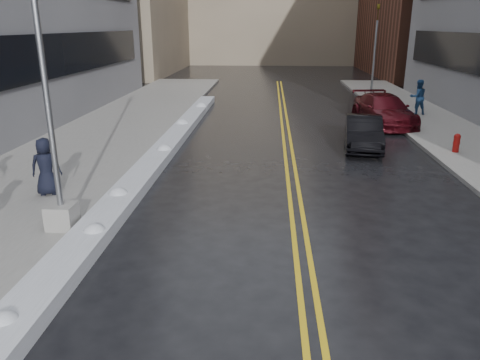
% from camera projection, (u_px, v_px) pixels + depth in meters
% --- Properties ---
extents(ground, '(160.00, 160.00, 0.00)m').
position_uv_depth(ground, '(182.00, 279.00, 9.44)').
color(ground, black).
rests_on(ground, ground).
extents(sidewalk_west, '(5.50, 50.00, 0.15)m').
position_uv_depth(sidewalk_west, '(88.00, 148.00, 19.23)').
color(sidewalk_west, gray).
rests_on(sidewalk_west, ground).
extents(lane_line_left, '(0.12, 50.00, 0.01)m').
position_uv_depth(lane_line_left, '(285.00, 153.00, 18.76)').
color(lane_line_left, gold).
rests_on(lane_line_left, ground).
extents(lane_line_right, '(0.12, 50.00, 0.01)m').
position_uv_depth(lane_line_right, '(292.00, 153.00, 18.75)').
color(lane_line_right, gold).
rests_on(lane_line_right, ground).
extents(snow_ridge, '(0.90, 30.00, 0.34)m').
position_uv_depth(snow_ridge, '(155.00, 160.00, 17.11)').
color(snow_ridge, silver).
rests_on(snow_ridge, ground).
extents(lamppost, '(0.65, 0.65, 7.62)m').
position_uv_depth(lamppost, '(51.00, 132.00, 10.73)').
color(lamppost, gray).
rests_on(lamppost, sidewalk_west).
extents(fire_hydrant, '(0.26, 0.26, 0.73)m').
position_uv_depth(fire_hydrant, '(457.00, 142.00, 18.19)').
color(fire_hydrant, maroon).
rests_on(fire_hydrant, sidewalk_east).
extents(traffic_signal, '(0.16, 0.20, 6.00)m').
position_uv_depth(traffic_signal, '(375.00, 49.00, 30.58)').
color(traffic_signal, gray).
rests_on(traffic_signal, sidewalk_east).
extents(pedestrian_c, '(0.94, 0.74, 1.69)m').
position_uv_depth(pedestrian_c, '(46.00, 167.00, 13.47)').
color(pedestrian_c, black).
rests_on(pedestrian_c, sidewalk_west).
extents(pedestrian_east, '(1.04, 0.88, 1.90)m').
position_uv_depth(pedestrian_east, '(418.00, 97.00, 25.71)').
color(pedestrian_east, navy).
rests_on(pedestrian_east, sidewalk_east).
extents(car_black, '(1.92, 4.21, 1.34)m').
position_uv_depth(car_black, '(363.00, 133.00, 19.19)').
color(car_black, black).
rests_on(car_black, ground).
extents(car_maroon, '(2.81, 5.49, 1.53)m').
position_uv_depth(car_maroon, '(384.00, 110.00, 23.74)').
color(car_maroon, '#440B12').
rests_on(car_maroon, ground).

